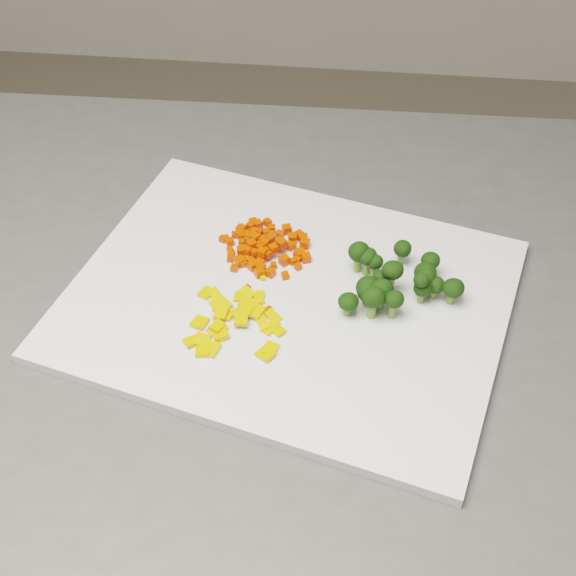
# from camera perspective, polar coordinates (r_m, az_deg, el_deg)

# --- Properties ---
(counter_block) EXTENTS (1.00, 0.71, 0.90)m
(counter_block) POSITION_cam_1_polar(r_m,az_deg,el_deg) (1.20, 0.24, -15.24)
(counter_block) COLOR #464644
(counter_block) RESTS_ON ground
(cutting_board) EXTENTS (0.51, 0.44, 0.01)m
(cutting_board) POSITION_cam_1_polar(r_m,az_deg,el_deg) (0.82, 0.00, -0.78)
(cutting_board) COLOR silver
(cutting_board) RESTS_ON counter_block
(carrot_pile) EXTENTS (0.10, 0.10, 0.03)m
(carrot_pile) POSITION_cam_1_polar(r_m,az_deg,el_deg) (0.86, -1.75, 3.33)
(carrot_pile) COLOR red
(carrot_pile) RESTS_ON cutting_board
(pepper_pile) EXTENTS (0.11, 0.11, 0.02)m
(pepper_pile) POSITION_cam_1_polar(r_m,az_deg,el_deg) (0.79, -3.54, -1.81)
(pepper_pile) COLOR #D59A0B
(pepper_pile) RESTS_ON cutting_board
(broccoli_pile) EXTENTS (0.12, 0.12, 0.05)m
(broccoli_pile) POSITION_cam_1_polar(r_m,az_deg,el_deg) (0.80, 7.64, 0.63)
(broccoli_pile) COLOR black
(broccoli_pile) RESTS_ON cutting_board
(carrot_cube_0) EXTENTS (0.01, 0.01, 0.01)m
(carrot_cube_0) POSITION_cam_1_polar(r_m,az_deg,el_deg) (0.86, -2.37, 3.58)
(carrot_cube_0) COLOR red
(carrot_cube_0) RESTS_ON carrot_pile
(carrot_cube_1) EXTENTS (0.01, 0.01, 0.01)m
(carrot_cube_1) POSITION_cam_1_polar(r_m,az_deg,el_deg) (0.87, -2.72, 3.63)
(carrot_cube_1) COLOR red
(carrot_cube_1) RESTS_ON carrot_pile
(carrot_cube_2) EXTENTS (0.01, 0.01, 0.01)m
(carrot_cube_2) POSITION_cam_1_polar(r_m,az_deg,el_deg) (0.83, -2.06, 1.08)
(carrot_cube_2) COLOR red
(carrot_cube_2) RESTS_ON carrot_pile
(carrot_cube_3) EXTENTS (0.01, 0.01, 0.01)m
(carrot_cube_3) POSITION_cam_1_polar(r_m,az_deg,el_deg) (0.86, 0.18, 3.00)
(carrot_cube_3) COLOR red
(carrot_cube_3) RESTS_ON carrot_pile
(carrot_cube_4) EXTENTS (0.01, 0.01, 0.01)m
(carrot_cube_4) POSITION_cam_1_polar(r_m,az_deg,el_deg) (0.86, -1.26, 3.52)
(carrot_cube_4) COLOR red
(carrot_cube_4) RESTS_ON carrot_pile
(carrot_cube_5) EXTENTS (0.01, 0.01, 0.01)m
(carrot_cube_5) POSITION_cam_1_polar(r_m,az_deg,el_deg) (0.89, -2.67, 4.42)
(carrot_cube_5) COLOR red
(carrot_cube_5) RESTS_ON carrot_pile
(carrot_cube_6) EXTENTS (0.01, 0.01, 0.01)m
(carrot_cube_6) POSITION_cam_1_polar(r_m,az_deg,el_deg) (0.85, -3.15, 2.06)
(carrot_cube_6) COLOR red
(carrot_cube_6) RESTS_ON carrot_pile
(carrot_cube_7) EXTENTS (0.01, 0.01, 0.01)m
(carrot_cube_7) POSITION_cam_1_polar(r_m,az_deg,el_deg) (0.89, -1.48, 4.68)
(carrot_cube_7) COLOR red
(carrot_cube_7) RESTS_ON carrot_pile
(carrot_cube_8) EXTENTS (0.01, 0.01, 0.01)m
(carrot_cube_8) POSITION_cam_1_polar(r_m,az_deg,el_deg) (0.84, -2.53, 1.58)
(carrot_cube_8) COLOR red
(carrot_cube_8) RESTS_ON carrot_pile
(carrot_cube_9) EXTENTS (0.01, 0.01, 0.01)m
(carrot_cube_9) POSITION_cam_1_polar(r_m,az_deg,el_deg) (0.88, -1.21, 3.83)
(carrot_cube_9) COLOR red
(carrot_cube_9) RESTS_ON carrot_pile
(carrot_cube_10) EXTENTS (0.01, 0.01, 0.01)m
(carrot_cube_10) POSITION_cam_1_polar(r_m,az_deg,el_deg) (0.86, -3.19, 2.75)
(carrot_cube_10) COLOR red
(carrot_cube_10) RESTS_ON carrot_pile
(carrot_cube_11) EXTENTS (0.01, 0.01, 0.01)m
(carrot_cube_11) POSITION_cam_1_polar(r_m,az_deg,el_deg) (0.88, -3.82, 3.80)
(carrot_cube_11) COLOR red
(carrot_cube_11) RESTS_ON carrot_pile
(carrot_cube_12) EXTENTS (0.01, 0.01, 0.01)m
(carrot_cube_12) POSITION_cam_1_polar(r_m,az_deg,el_deg) (0.89, -3.34, 4.33)
(carrot_cube_12) COLOR red
(carrot_cube_12) RESTS_ON carrot_pile
(carrot_cube_13) EXTENTS (0.01, 0.01, 0.01)m
(carrot_cube_13) POSITION_cam_1_polar(r_m,az_deg,el_deg) (0.88, -2.18, 3.87)
(carrot_cube_13) COLOR red
(carrot_cube_13) RESTS_ON carrot_pile
(carrot_cube_14) EXTENTS (0.01, 0.01, 0.01)m
(carrot_cube_14) POSITION_cam_1_polar(r_m,az_deg,el_deg) (0.87, 1.21, 3.16)
(carrot_cube_14) COLOR red
(carrot_cube_14) RESTS_ON carrot_pile
(carrot_cube_15) EXTENTS (0.01, 0.01, 0.01)m
(carrot_cube_15) POSITION_cam_1_polar(r_m,az_deg,el_deg) (0.85, 1.28, 2.17)
(carrot_cube_15) COLOR red
(carrot_cube_15) RESTS_ON carrot_pile
(carrot_cube_16) EXTENTS (0.01, 0.01, 0.01)m
(carrot_cube_16) POSITION_cam_1_polar(r_m,az_deg,el_deg) (0.86, -1.74, 2.96)
(carrot_cube_16) COLOR red
(carrot_cube_16) RESTS_ON carrot_pile
(carrot_cube_17) EXTENTS (0.01, 0.01, 0.01)m
(carrot_cube_17) POSITION_cam_1_polar(r_m,az_deg,el_deg) (0.85, -1.49, 2.41)
(carrot_cube_17) COLOR red
(carrot_cube_17) RESTS_ON carrot_pile
(carrot_cube_18) EXTENTS (0.01, 0.01, 0.01)m
(carrot_cube_18) POSITION_cam_1_polar(r_m,az_deg,el_deg) (0.85, -4.11, 2.13)
(carrot_cube_18) COLOR red
(carrot_cube_18) RESTS_ON carrot_pile
(carrot_cube_19) EXTENTS (0.01, 0.01, 0.01)m
(carrot_cube_19) POSITION_cam_1_polar(r_m,az_deg,el_deg) (0.86, -0.61, 3.20)
(carrot_cube_19) COLOR red
(carrot_cube_19) RESTS_ON carrot_pile
(carrot_cube_20) EXTENTS (0.01, 0.01, 0.01)m
(carrot_cube_20) POSITION_cam_1_polar(r_m,az_deg,el_deg) (0.87, -4.16, 3.28)
(carrot_cube_20) COLOR red
(carrot_cube_20) RESTS_ON carrot_pile
(carrot_cube_21) EXTENTS (0.01, 0.01, 0.01)m
(carrot_cube_21) POSITION_cam_1_polar(r_m,az_deg,el_deg) (0.85, -0.48, 3.17)
(carrot_cube_21) COLOR red
(carrot_cube_21) RESTS_ON carrot_pile
(carrot_cube_22) EXTENTS (0.01, 0.01, 0.01)m
(carrot_cube_22) POSITION_cam_1_polar(r_m,az_deg,el_deg) (0.86, -1.89, 3.45)
(carrot_cube_22) COLOR red
(carrot_cube_22) RESTS_ON carrot_pile
(carrot_cube_23) EXTENTS (0.01, 0.01, 0.01)m
(carrot_cube_23) POSITION_cam_1_polar(r_m,az_deg,el_deg) (0.86, 0.97, 2.59)
(carrot_cube_23) COLOR red
(carrot_cube_23) RESTS_ON carrot_pile
(carrot_cube_24) EXTENTS (0.01, 0.01, 0.01)m
(carrot_cube_24) POSITION_cam_1_polar(r_m,az_deg,el_deg) (0.86, -3.36, 2.64)
(carrot_cube_24) COLOR red
(carrot_cube_24) RESTS_ON carrot_pile
(carrot_cube_25) EXTENTS (0.01, 0.01, 0.01)m
(carrot_cube_25) POSITION_cam_1_polar(r_m,az_deg,el_deg) (0.88, -0.10, 4.19)
(carrot_cube_25) COLOR red
(carrot_cube_25) RESTS_ON carrot_pile
(carrot_cube_26) EXTENTS (0.01, 0.01, 0.01)m
(carrot_cube_26) POSITION_cam_1_polar(r_m,az_deg,el_deg) (0.85, 0.70, 2.02)
(carrot_cube_26) COLOR red
(carrot_cube_26) RESTS_ON carrot_pile
(carrot_cube_27) EXTENTS (0.01, 0.01, 0.01)m
(carrot_cube_27) POSITION_cam_1_polar(r_m,az_deg,el_deg) (0.86, -2.90, 3.47)
(carrot_cube_27) COLOR red
(carrot_cube_27) RESTS_ON carrot_pile
(carrot_cube_28) EXTENTS (0.01, 0.01, 0.01)m
(carrot_cube_28) POSITION_cam_1_polar(r_m,az_deg,el_deg) (0.84, -1.84, 1.13)
(carrot_cube_28) COLOR red
(carrot_cube_28) RESTS_ON carrot_pile
(carrot_cube_29) EXTENTS (0.01, 0.01, 0.01)m
(carrot_cube_29) POSITION_cam_1_polar(r_m,az_deg,el_deg) (0.86, -2.08, 2.95)
(carrot_cube_29) COLOR red
(carrot_cube_29) RESTS_ON carrot_pile
(carrot_cube_30) EXTENTS (0.01, 0.01, 0.01)m
(carrot_cube_30) POSITION_cam_1_polar(r_m,az_deg,el_deg) (0.85, -3.45, 1.98)
(carrot_cube_30) COLOR red
(carrot_cube_30) RESTS_ON carrot_pile
(carrot_cube_31) EXTENTS (0.01, 0.01, 0.01)m
(carrot_cube_31) POSITION_cam_1_polar(r_m,az_deg,el_deg) (0.86, -2.39, 3.42)
(carrot_cube_31) COLOR red
(carrot_cube_31) RESTS_ON carrot_pile
(carrot_cube_32) EXTENTS (0.01, 0.01, 0.01)m
(carrot_cube_32) POSITION_cam_1_polar(r_m,az_deg,el_deg) (0.84, -3.84, 1.43)
(carrot_cube_32) COLOR red
(carrot_cube_32) RESTS_ON carrot_pile
(carrot_cube_33) EXTENTS (0.01, 0.01, 0.01)m
(carrot_cube_33) POSITION_cam_1_polar(r_m,az_deg,el_deg) (0.88, -4.45, 3.50)
(carrot_cube_33) COLOR red
(carrot_cube_33) RESTS_ON carrot_pile
(carrot_cube_34) EXTENTS (0.01, 0.01, 0.01)m
(carrot_cube_34) POSITION_cam_1_polar(r_m,az_deg,el_deg) (0.85, -0.27, 1.98)
(carrot_cube_34) COLOR red
(carrot_cube_34) RESTS_ON carrot_pile
(carrot_cube_35) EXTENTS (0.01, 0.01, 0.01)m
(carrot_cube_35) POSITION_cam_1_polar(r_m,az_deg,el_deg) (0.85, -1.63, 3.21)
(carrot_cube_35) COLOR red
(carrot_cube_35) RESTS_ON carrot_pile
(carrot_cube_36) EXTENTS (0.01, 0.01, 0.01)m
(carrot_cube_36) POSITION_cam_1_polar(r_m,az_deg,el_deg) (0.90, -1.48, 4.72)
(carrot_cube_36) COLOR red
(carrot_cube_36) RESTS_ON carrot_pile
(carrot_cube_37) EXTENTS (0.01, 0.01, 0.01)m
(carrot_cube_37) POSITION_cam_1_polar(r_m,az_deg,el_deg) (0.85, -2.66, 1.89)
(carrot_cube_37) COLOR red
(carrot_cube_37) RESTS_ON carrot_pile
(carrot_cube_38) EXTENTS (0.01, 0.01, 0.01)m
(carrot_cube_38) POSITION_cam_1_polar(r_m,az_deg,el_deg) (0.88, -0.56, 3.82)
(carrot_cube_38) COLOR red
(carrot_cube_38) RESTS_ON carrot_pile
(carrot_cube_39) EXTENTS (0.01, 0.01, 0.01)m
(carrot_cube_39) POSITION_cam_1_polar(r_m,az_deg,el_deg) (0.86, -4.06, 2.35)
(carrot_cube_39) COLOR red
(carrot_cube_39) RESTS_ON carrot_pile
(carrot_cube_40) EXTENTS (0.01, 0.01, 0.01)m
(carrot_cube_40) POSITION_cam_1_polar(r_m,az_deg,el_deg) (0.88, -2.29, 3.66)
(carrot_cube_40) COLOR red
(carrot_cube_40) RESTS_ON carrot_pile
(carrot_cube_41) EXTENTS (0.01, 0.01, 0.01)m
(carrot_cube_41) POSITION_cam_1_polar(r_m,az_deg,el_deg) (0.84, -1.97, 1.46)
(carrot_cube_41) COLOR red
(carrot_cube_41) RESTS_ON carrot_pile
(carrot_cube_42) EXTENTS (0.01, 0.01, 0.01)m
(carrot_cube_42) POSITION_cam_1_polar(r_m,az_deg,el_deg) (0.85, -3.09, 1.97)
(carrot_cube_42) COLOR red
(carrot_cube_42) RESTS_ON carrot_pile
(carrot_cube_43) EXTENTS (0.01, 0.01, 0.01)m
(carrot_cube_43) POSITION_cam_1_polar(r_m,az_deg,el_deg) (0.85, 0.78, 2.41)
(carrot_cube_43) COLOR red
(carrot_cube_43) RESTS_ON carrot_pile
(carrot_cube_44) EXTENTS (0.01, 0.01, 0.01)m
(carrot_cube_44) POSITION_cam_1_polar(r_m,az_deg,el_deg) (0.88, -4.68, 3.51)
(carrot_cube_44) COLOR red
(carrot_cube_44) RESTS_ON carrot_pile
(carrot_cube_45) EXTENTS (0.01, 0.01, 0.01)m
(carrot_cube_45) POSITION_cam_1_polar(r_m,az_deg,el_deg) (0.85, -2.60, 3.11)
(carrot_cube_45) COLOR red
(carrot_cube_45) RESTS_ON carrot_pile
(carrot_cube_46) EXTENTS (0.01, 0.01, 0.01)m
(carrot_cube_46) POSITION_cam_1_polar(r_m,az_deg,el_deg) (0.88, -3.34, 3.70)
(carrot_cube_46) COLOR red
(carrot_cube_46) RESTS_ON carrot_pile
(carrot_cube_47) EXTENTS (0.01, 0.01, 0.01)m
(carrot_cube_47) POSITION_cam_1_polar(r_m,az_deg,el_deg) (0.85, -1.78, 3.05)
(carrot_cube_47) COLOR red
(carrot_cube_47) RESTS_ON carrot_pile
(carrot_cube_48) EXTENTS (0.01, 0.01, 0.01)m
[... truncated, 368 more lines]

